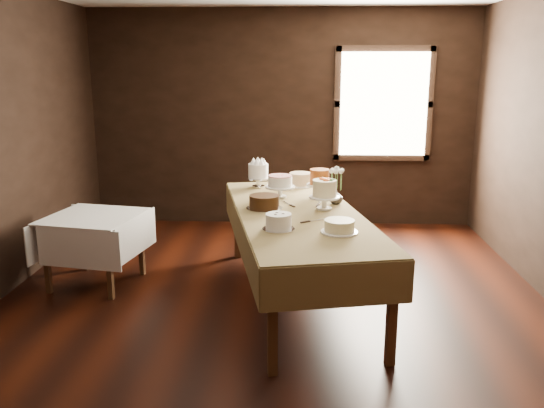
{
  "coord_description": "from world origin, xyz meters",
  "views": [
    {
      "loc": [
        0.22,
        -4.43,
        2.1
      ],
      "look_at": [
        0.0,
        0.2,
        0.95
      ],
      "focal_mm": 37.36,
      "sensor_mm": 36.0,
      "label": 1
    }
  ],
  "objects_px": {
    "cake_lattice": "(280,187)",
    "cake_chocolate": "(264,203)",
    "cake_flowers": "(324,196)",
    "side_table": "(94,223)",
    "cake_caramel": "(319,185)",
    "cake_cream": "(339,227)",
    "cake_server_b": "(345,222)",
    "cake_server_d": "(320,202)",
    "cake_swirl": "(279,222)",
    "cake_server_a": "(317,220)",
    "cake_server_c": "(287,203)",
    "display_table": "(298,218)",
    "flower_vase": "(336,197)",
    "cake_meringue": "(258,176)",
    "cake_speckled": "(300,180)"
  },
  "relations": [
    {
      "from": "cake_lattice",
      "to": "cake_chocolate",
      "type": "height_order",
      "value": "cake_lattice"
    },
    {
      "from": "cake_flowers",
      "to": "side_table",
      "type": "bearing_deg",
      "value": 174.66
    },
    {
      "from": "cake_caramel",
      "to": "cake_cream",
      "type": "bearing_deg",
      "value": -84.57
    },
    {
      "from": "cake_server_b",
      "to": "cake_server_d",
      "type": "xyz_separation_m",
      "value": [
        -0.18,
        0.66,
        0.0
      ]
    },
    {
      "from": "cake_caramel",
      "to": "cake_swirl",
      "type": "bearing_deg",
      "value": -107.3
    },
    {
      "from": "cake_server_a",
      "to": "cake_caramel",
      "type": "bearing_deg",
      "value": 51.68
    },
    {
      "from": "cake_server_c",
      "to": "cake_cream",
      "type": "bearing_deg",
      "value": 178.7
    },
    {
      "from": "display_table",
      "to": "flower_vase",
      "type": "bearing_deg",
      "value": 40.7
    },
    {
      "from": "cake_swirl",
      "to": "side_table",
      "type": "bearing_deg",
      "value": 154.25
    },
    {
      "from": "display_table",
      "to": "cake_lattice",
      "type": "relative_size",
      "value": 8.77
    },
    {
      "from": "cake_flowers",
      "to": "cake_swirl",
      "type": "height_order",
      "value": "cake_flowers"
    },
    {
      "from": "side_table",
      "to": "cake_swirl",
      "type": "distance_m",
      "value": 2.03
    },
    {
      "from": "cake_meringue",
      "to": "cake_cream",
      "type": "bearing_deg",
      "value": -65.45
    },
    {
      "from": "cake_speckled",
      "to": "cake_lattice",
      "type": "distance_m",
      "value": 0.59
    },
    {
      "from": "cake_cream",
      "to": "cake_server_c",
      "type": "xyz_separation_m",
      "value": [
        -0.43,
        0.92,
        -0.04
      ]
    },
    {
      "from": "cake_swirl",
      "to": "cake_cream",
      "type": "height_order",
      "value": "cake_swirl"
    },
    {
      "from": "cake_server_d",
      "to": "cake_caramel",
      "type": "bearing_deg",
      "value": 11.14
    },
    {
      "from": "cake_caramel",
      "to": "cake_swirl",
      "type": "height_order",
      "value": "cake_caramel"
    },
    {
      "from": "cake_flowers",
      "to": "cake_swirl",
      "type": "xyz_separation_m",
      "value": [
        -0.39,
        -0.67,
        -0.06
      ]
    },
    {
      "from": "cake_chocolate",
      "to": "cake_cream",
      "type": "relative_size",
      "value": 1.14
    },
    {
      "from": "display_table",
      "to": "cake_lattice",
      "type": "height_order",
      "value": "cake_lattice"
    },
    {
      "from": "cake_caramel",
      "to": "display_table",
      "type": "bearing_deg",
      "value": -109.82
    },
    {
      "from": "cake_server_d",
      "to": "cake_server_c",
      "type": "bearing_deg",
      "value": 109.35
    },
    {
      "from": "display_table",
      "to": "cake_cream",
      "type": "distance_m",
      "value": 0.71
    },
    {
      "from": "cake_caramel",
      "to": "cake_swirl",
      "type": "distance_m",
      "value": 1.21
    },
    {
      "from": "side_table",
      "to": "cake_server_a",
      "type": "relative_size",
      "value": 4.0
    },
    {
      "from": "cake_meringue",
      "to": "cake_speckled",
      "type": "height_order",
      "value": "cake_meringue"
    },
    {
      "from": "cake_server_a",
      "to": "cake_server_d",
      "type": "bearing_deg",
      "value": 50.58
    },
    {
      "from": "display_table",
      "to": "cake_server_a",
      "type": "height_order",
      "value": "cake_server_a"
    },
    {
      "from": "cake_flowers",
      "to": "cake_server_a",
      "type": "relative_size",
      "value": 1.17
    },
    {
      "from": "cake_server_d",
      "to": "side_table",
      "type": "bearing_deg",
      "value": 102.61
    },
    {
      "from": "display_table",
      "to": "cake_meringue",
      "type": "distance_m",
      "value": 1.1
    },
    {
      "from": "cake_caramel",
      "to": "cake_server_d",
      "type": "distance_m",
      "value": 0.26
    },
    {
      "from": "cake_cream",
      "to": "cake_caramel",
      "type": "bearing_deg",
      "value": 95.43
    },
    {
      "from": "cake_meringue",
      "to": "cake_server_b",
      "type": "xyz_separation_m",
      "value": [
        0.81,
        -1.32,
        -0.12
      ]
    },
    {
      "from": "cake_meringue",
      "to": "cake_server_c",
      "type": "height_order",
      "value": "cake_meringue"
    },
    {
      "from": "side_table",
      "to": "cake_cream",
      "type": "relative_size",
      "value": 3.35
    },
    {
      "from": "cake_caramel",
      "to": "cake_flowers",
      "type": "height_order",
      "value": "cake_caramel"
    },
    {
      "from": "side_table",
      "to": "cake_server_a",
      "type": "xyz_separation_m",
      "value": [
        2.12,
        -0.58,
        0.22
      ]
    },
    {
      "from": "side_table",
      "to": "cake_speckled",
      "type": "distance_m",
      "value": 2.16
    },
    {
      "from": "side_table",
      "to": "cake_server_b",
      "type": "relative_size",
      "value": 4.0
    },
    {
      "from": "cake_lattice",
      "to": "cake_swirl",
      "type": "height_order",
      "value": "cake_lattice"
    },
    {
      "from": "cake_flowers",
      "to": "cake_swirl",
      "type": "bearing_deg",
      "value": -120.07
    },
    {
      "from": "cake_chocolate",
      "to": "side_table",
      "type": "bearing_deg",
      "value": 172.49
    },
    {
      "from": "cake_lattice",
      "to": "cake_caramel",
      "type": "distance_m",
      "value": 0.39
    },
    {
      "from": "display_table",
      "to": "cake_meringue",
      "type": "relative_size",
      "value": 9.95
    },
    {
      "from": "cake_meringue",
      "to": "cake_server_b",
      "type": "distance_m",
      "value": 1.55
    },
    {
      "from": "cake_speckled",
      "to": "cake_cream",
      "type": "distance_m",
      "value": 1.75
    },
    {
      "from": "cake_flowers",
      "to": "cake_server_b",
      "type": "height_order",
      "value": "cake_flowers"
    },
    {
      "from": "cake_cream",
      "to": "cake_server_c",
      "type": "distance_m",
      "value": 1.02
    }
  ]
}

